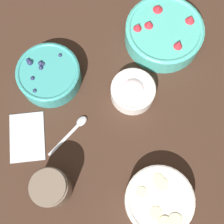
{
  "coord_description": "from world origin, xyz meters",
  "views": [
    {
      "loc": [
        0.21,
        0.04,
        0.8
      ],
      "look_at": [
        -0.02,
        0.05,
        0.04
      ],
      "focal_mm": 50.0,
      "sensor_mm": 36.0,
      "label": 1
    }
  ],
  "objects_px": {
    "bowl_strawberries": "(164,32)",
    "bowl_bananas": "(159,200)",
    "bowl_blueberries": "(49,75)",
    "bowl_cream": "(133,91)",
    "jar_chocolate": "(52,188)"
  },
  "relations": [
    {
      "from": "bowl_blueberries",
      "to": "bowl_cream",
      "type": "xyz_separation_m",
      "value": [
        0.05,
        0.22,
        -0.0
      ]
    },
    {
      "from": "bowl_bananas",
      "to": "bowl_cream",
      "type": "bearing_deg",
      "value": -170.39
    },
    {
      "from": "bowl_bananas",
      "to": "jar_chocolate",
      "type": "height_order",
      "value": "jar_chocolate"
    },
    {
      "from": "bowl_cream",
      "to": "jar_chocolate",
      "type": "xyz_separation_m",
      "value": [
        0.24,
        -0.21,
        0.01
      ]
    },
    {
      "from": "bowl_blueberries",
      "to": "bowl_cream",
      "type": "height_order",
      "value": "bowl_blueberries"
    },
    {
      "from": "bowl_strawberries",
      "to": "bowl_bananas",
      "type": "xyz_separation_m",
      "value": [
        0.45,
        -0.05,
        -0.0
      ]
    },
    {
      "from": "bowl_blueberries",
      "to": "bowl_strawberries",
      "type": "bearing_deg",
      "value": 110.07
    },
    {
      "from": "bowl_strawberries",
      "to": "bowl_cream",
      "type": "bearing_deg",
      "value": -29.28
    },
    {
      "from": "bowl_strawberries",
      "to": "bowl_cream",
      "type": "height_order",
      "value": "bowl_strawberries"
    },
    {
      "from": "jar_chocolate",
      "to": "bowl_bananas",
      "type": "bearing_deg",
      "value": 81.86
    },
    {
      "from": "bowl_strawberries",
      "to": "bowl_bananas",
      "type": "bearing_deg",
      "value": -6.01
    },
    {
      "from": "bowl_blueberries",
      "to": "jar_chocolate",
      "type": "bearing_deg",
      "value": 3.28
    },
    {
      "from": "bowl_blueberries",
      "to": "bowl_bananas",
      "type": "relative_size",
      "value": 1.03
    },
    {
      "from": "bowl_bananas",
      "to": "jar_chocolate",
      "type": "relative_size",
      "value": 1.69
    },
    {
      "from": "bowl_strawberries",
      "to": "jar_chocolate",
      "type": "xyz_separation_m",
      "value": [
        0.41,
        -0.3,
        0.01
      ]
    }
  ]
}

